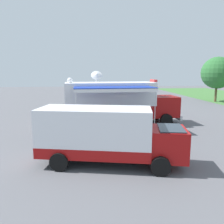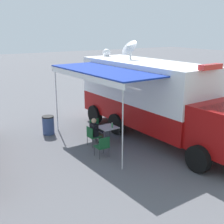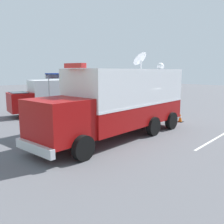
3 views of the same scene
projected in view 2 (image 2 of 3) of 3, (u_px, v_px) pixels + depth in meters
name	position (u px, v px, depth m)	size (l,w,h in m)	color
ground_plane	(143.00, 131.00, 15.04)	(100.00, 100.00, 0.00)	#5B5B60
lot_stripe	(171.00, 111.00, 18.75)	(0.12, 4.80, 0.01)	silver
command_truck	(154.00, 96.00, 13.90)	(5.16, 9.58, 4.53)	#9E0F0F
folding_table	(108.00, 128.00, 13.45)	(0.83, 0.83, 0.73)	silver
water_bottle	(112.00, 125.00, 13.34)	(0.07, 0.07, 0.22)	#3F9959
folding_chair_at_table	(92.00, 135.00, 13.08)	(0.50, 0.50, 0.87)	#19562D
folding_chair_beside_table	(96.00, 127.00, 14.11)	(0.50, 0.50, 0.87)	#19562D
folding_chair_spare_by_truck	(103.00, 145.00, 11.92)	(0.49, 0.49, 0.87)	#19562D
seated_responder	(96.00, 131.00, 13.15)	(0.67, 0.57, 1.25)	black
trash_bin	(48.00, 125.00, 14.57)	(0.57, 0.57, 0.91)	#384C7F
traffic_cone	(102.00, 105.00, 19.11)	(0.36, 0.36, 0.58)	black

